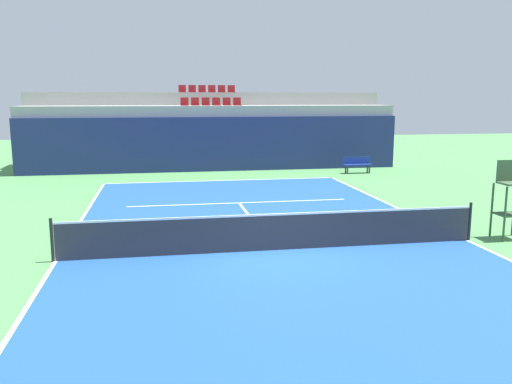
% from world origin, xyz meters
% --- Properties ---
extents(ground_plane, '(80.00, 80.00, 0.00)m').
position_xyz_m(ground_plane, '(0.00, 0.00, 0.00)').
color(ground_plane, '#4C8C4C').
extents(court_surface, '(11.00, 24.00, 0.01)m').
position_xyz_m(court_surface, '(0.00, 0.00, 0.01)').
color(court_surface, '#1E4C99').
rests_on(court_surface, ground_plane).
extents(baseline_far, '(11.00, 0.10, 0.00)m').
position_xyz_m(baseline_far, '(0.00, 11.95, 0.01)').
color(baseline_far, white).
rests_on(baseline_far, court_surface).
extents(sideline_left, '(0.10, 24.00, 0.00)m').
position_xyz_m(sideline_left, '(-5.45, 0.00, 0.01)').
color(sideline_left, white).
rests_on(sideline_left, court_surface).
extents(sideline_right, '(0.10, 24.00, 0.00)m').
position_xyz_m(sideline_right, '(5.45, 0.00, 0.01)').
color(sideline_right, white).
rests_on(sideline_right, court_surface).
extents(service_line_far, '(8.26, 0.10, 0.00)m').
position_xyz_m(service_line_far, '(0.00, 6.40, 0.01)').
color(service_line_far, white).
rests_on(service_line_far, court_surface).
extents(centre_service_line, '(0.10, 6.40, 0.00)m').
position_xyz_m(centre_service_line, '(0.00, 3.20, 0.01)').
color(centre_service_line, white).
rests_on(centre_service_line, court_surface).
extents(back_wall, '(20.33, 0.30, 2.90)m').
position_xyz_m(back_wall, '(0.00, 15.42, 1.45)').
color(back_wall, navy).
rests_on(back_wall, ground_plane).
extents(stands_tier_lower, '(20.33, 2.40, 3.47)m').
position_xyz_m(stands_tier_lower, '(0.00, 16.77, 1.74)').
color(stands_tier_lower, '#9E9E99').
rests_on(stands_tier_lower, ground_plane).
extents(stands_tier_upper, '(20.33, 2.40, 4.20)m').
position_xyz_m(stands_tier_upper, '(0.00, 19.17, 2.10)').
color(stands_tier_upper, '#9E9E99').
rests_on(stands_tier_upper, ground_plane).
extents(seating_row_lower, '(3.37, 0.44, 0.44)m').
position_xyz_m(seating_row_lower, '(-0.00, 16.87, 3.60)').
color(seating_row_lower, maroon).
rests_on(seating_row_lower, stands_tier_lower).
extents(seating_row_upper, '(3.37, 0.44, 0.44)m').
position_xyz_m(seating_row_upper, '(-0.00, 19.27, 4.32)').
color(seating_row_upper, maroon).
rests_on(seating_row_upper, stands_tier_upper).
extents(tennis_net, '(11.08, 0.08, 1.07)m').
position_xyz_m(tennis_net, '(0.00, 0.00, 0.51)').
color(tennis_net, black).
rests_on(tennis_net, court_surface).
extents(umpire_chair, '(0.76, 0.66, 2.20)m').
position_xyz_m(umpire_chair, '(6.70, 0.06, 1.19)').
color(umpire_chair, '#334C2D').
rests_on(umpire_chair, ground_plane).
extents(player_bench, '(1.50, 0.40, 0.85)m').
position_xyz_m(player_bench, '(7.28, 13.34, 0.51)').
color(player_bench, navy).
rests_on(player_bench, ground_plane).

